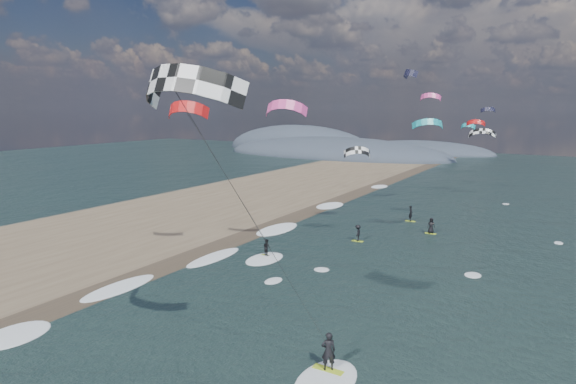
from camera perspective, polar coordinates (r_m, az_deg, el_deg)
The scene contains 9 objects.
ground at distance 25.58m, azimuth -12.82°, elevation -20.04°, with size 260.00×260.00×0.00m, color black.
sand_strip at distance 48.97m, azimuth -25.20°, elevation -6.01°, with size 26.00×240.00×0.00m, color brown.
wet_sand_strip at distance 39.87m, azimuth -15.40°, elevation -8.95°, with size 3.00×240.00×0.00m, color #382D23.
coastal_hills at distance 138.19m, azimuth 4.96°, elevation 4.69°, with size 80.00×41.00×15.00m.
kitesurfer_near_a at distance 19.36m, azimuth -10.28°, elevation 6.13°, with size 8.01×8.46×14.84m.
kitesurfer_near_b at distance 38.41m, azimuth -8.83°, elevation 3.56°, with size 6.83×8.50×13.82m.
far_kitesurfers at distance 50.15m, azimuth 12.47°, elevation -3.93°, with size 6.38×11.69×1.79m.
bg_kite_field at distance 72.74m, azimuth 17.43°, elevation 8.73°, with size 13.39×77.26×10.05m.
shoreline_surf at distance 42.32m, azimuth -9.57°, elevation -7.61°, with size 2.40×79.40×0.11m.
Camera 1 is at (15.69, -15.71, 12.70)m, focal length 30.00 mm.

